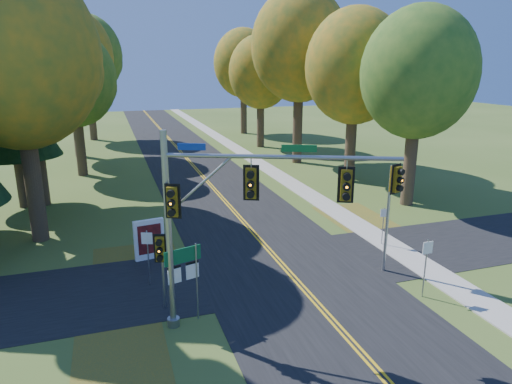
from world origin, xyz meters
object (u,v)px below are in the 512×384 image
object	(u,v)px
route_sign_cluster	(183,270)
info_kiosk	(149,240)
traffic_mast	(224,207)
east_signal_pole	(394,191)

from	to	relation	value
route_sign_cluster	info_kiosk	xyz separation A→B (m)	(-0.68, 6.16, -1.11)
traffic_mast	info_kiosk	distance (m)	8.13
east_signal_pole	info_kiosk	xyz separation A→B (m)	(-10.10, 4.83, -2.82)
east_signal_pole	route_sign_cluster	distance (m)	9.66
traffic_mast	route_sign_cluster	size ratio (longest dim) A/B	2.42
traffic_mast	route_sign_cluster	world-z (taller)	traffic_mast
traffic_mast	east_signal_pole	bearing A→B (deg)	38.19
traffic_mast	east_signal_pole	size ratio (longest dim) A/B	1.44
route_sign_cluster	info_kiosk	distance (m)	6.29
route_sign_cluster	info_kiosk	bearing A→B (deg)	79.89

